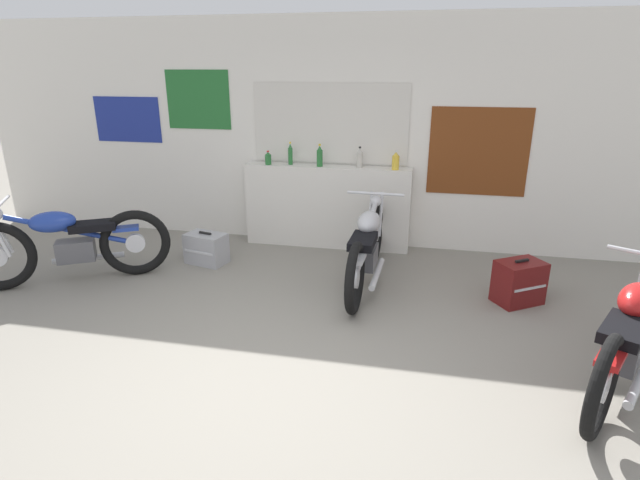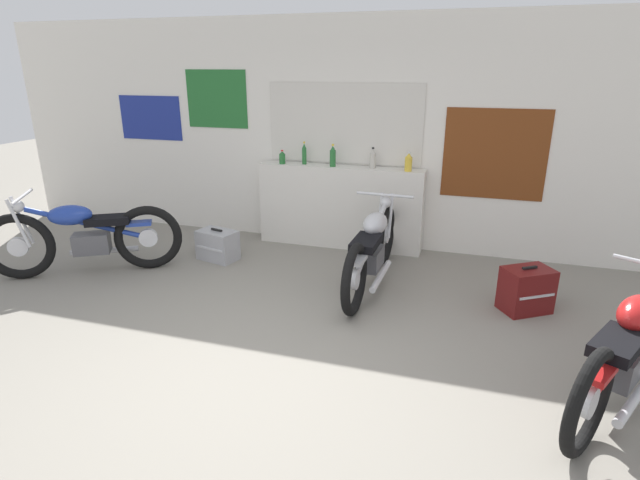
{
  "view_description": "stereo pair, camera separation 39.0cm",
  "coord_description": "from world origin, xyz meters",
  "px_view_note": "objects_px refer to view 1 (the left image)",
  "views": [
    {
      "loc": [
        1.05,
        -2.96,
        2.22
      ],
      "look_at": [
        0.15,
        1.28,
        0.7
      ],
      "focal_mm": 28.0,
      "sensor_mm": 36.0,
      "label": 1
    },
    {
      "loc": [
        1.42,
        -2.86,
        2.22
      ],
      "look_at": [
        0.15,
        1.28,
        0.7
      ],
      "focal_mm": 28.0,
      "sensor_mm": 36.0,
      "label": 2
    }
  ],
  "objects_px": {
    "bottle_left_center": "(290,154)",
    "bottle_rightmost": "(396,161)",
    "motorcycle_silver": "(367,246)",
    "bottle_leftmost": "(268,158)",
    "bottle_center": "(320,156)",
    "bottle_right_center": "(360,158)",
    "motorcycle_blue": "(68,244)",
    "hard_case_silver": "(206,248)",
    "motorcycle_red": "(628,335)",
    "hard_case_darkred": "(519,282)"
  },
  "relations": [
    {
      "from": "bottle_left_center",
      "to": "bottle_rightmost",
      "type": "distance_m",
      "value": 1.32
    },
    {
      "from": "bottle_left_center",
      "to": "motorcycle_silver",
      "type": "height_order",
      "value": "bottle_left_center"
    },
    {
      "from": "bottle_leftmost",
      "to": "bottle_rightmost",
      "type": "relative_size",
      "value": 0.75
    },
    {
      "from": "bottle_leftmost",
      "to": "bottle_left_center",
      "type": "bearing_deg",
      "value": 12.81
    },
    {
      "from": "bottle_leftmost",
      "to": "bottle_center",
      "type": "height_order",
      "value": "bottle_center"
    },
    {
      "from": "bottle_right_center",
      "to": "motorcycle_blue",
      "type": "distance_m",
      "value": 3.42
    },
    {
      "from": "bottle_center",
      "to": "hard_case_silver",
      "type": "distance_m",
      "value": 1.77
    },
    {
      "from": "bottle_leftmost",
      "to": "bottle_center",
      "type": "xyz_separation_m",
      "value": [
        0.66,
        0.01,
        0.05
      ]
    },
    {
      "from": "bottle_left_center",
      "to": "bottle_right_center",
      "type": "height_order",
      "value": "bottle_left_center"
    },
    {
      "from": "motorcycle_red",
      "to": "hard_case_darkred",
      "type": "relative_size",
      "value": 3.39
    },
    {
      "from": "motorcycle_silver",
      "to": "hard_case_darkred",
      "type": "height_order",
      "value": "motorcycle_silver"
    },
    {
      "from": "motorcycle_silver",
      "to": "hard_case_silver",
      "type": "xyz_separation_m",
      "value": [
        -1.92,
        0.19,
        -0.24
      ]
    },
    {
      "from": "bottle_rightmost",
      "to": "hard_case_darkred",
      "type": "relative_size",
      "value": 0.43
    },
    {
      "from": "hard_case_darkred",
      "to": "bottle_left_center",
      "type": "bearing_deg",
      "value": 154.43
    },
    {
      "from": "bottle_left_center",
      "to": "motorcycle_red",
      "type": "relative_size",
      "value": 0.16
    },
    {
      "from": "bottle_center",
      "to": "bottle_left_center",
      "type": "bearing_deg",
      "value": 172.96
    },
    {
      "from": "motorcycle_silver",
      "to": "motorcycle_blue",
      "type": "relative_size",
      "value": 1.11
    },
    {
      "from": "motorcycle_red",
      "to": "bottle_right_center",
      "type": "bearing_deg",
      "value": 131.76
    },
    {
      "from": "bottle_rightmost",
      "to": "hard_case_silver",
      "type": "bearing_deg",
      "value": -157.79
    },
    {
      "from": "bottle_rightmost",
      "to": "motorcycle_red",
      "type": "bearing_deg",
      "value": -53.61
    },
    {
      "from": "bottle_right_center",
      "to": "hard_case_silver",
      "type": "height_order",
      "value": "bottle_right_center"
    },
    {
      "from": "hard_case_silver",
      "to": "bottle_left_center",
      "type": "bearing_deg",
      "value": 49.15
    },
    {
      "from": "bottle_leftmost",
      "to": "motorcycle_red",
      "type": "xyz_separation_m",
      "value": [
        3.42,
        -2.49,
        -0.69
      ]
    },
    {
      "from": "bottle_center",
      "to": "bottle_rightmost",
      "type": "relative_size",
      "value": 1.2
    },
    {
      "from": "bottle_center",
      "to": "motorcycle_silver",
      "type": "relative_size",
      "value": 0.13
    },
    {
      "from": "bottle_left_center",
      "to": "bottle_rightmost",
      "type": "height_order",
      "value": "bottle_left_center"
    },
    {
      "from": "bottle_right_center",
      "to": "motorcycle_silver",
      "type": "distance_m",
      "value": 1.35
    },
    {
      "from": "motorcycle_blue",
      "to": "motorcycle_red",
      "type": "distance_m",
      "value": 5.2
    },
    {
      "from": "bottle_center",
      "to": "hard_case_darkred",
      "type": "bearing_deg",
      "value": -28.33
    },
    {
      "from": "bottle_right_center",
      "to": "motorcycle_red",
      "type": "distance_m",
      "value": 3.49
    },
    {
      "from": "hard_case_darkred",
      "to": "bottle_center",
      "type": "bearing_deg",
      "value": 151.67
    },
    {
      "from": "bottle_leftmost",
      "to": "hard_case_silver",
      "type": "relative_size",
      "value": 0.34
    },
    {
      "from": "bottle_right_center",
      "to": "motorcycle_blue",
      "type": "bearing_deg",
      "value": -148.86
    },
    {
      "from": "bottle_center",
      "to": "motorcycle_red",
      "type": "height_order",
      "value": "bottle_center"
    },
    {
      "from": "hard_case_silver",
      "to": "motorcycle_silver",
      "type": "bearing_deg",
      "value": -5.69
    },
    {
      "from": "bottle_left_center",
      "to": "motorcycle_red",
      "type": "xyz_separation_m",
      "value": [
        3.15,
        -2.55,
        -0.74
      ]
    },
    {
      "from": "bottle_center",
      "to": "motorcycle_red",
      "type": "bearing_deg",
      "value": -42.14
    },
    {
      "from": "bottle_center",
      "to": "motorcycle_blue",
      "type": "bearing_deg",
      "value": -144.64
    },
    {
      "from": "bottle_right_center",
      "to": "bottle_rightmost",
      "type": "relative_size",
      "value": 1.1
    },
    {
      "from": "bottle_right_center",
      "to": "hard_case_silver",
      "type": "bearing_deg",
      "value": -151.2
    },
    {
      "from": "motorcycle_silver",
      "to": "motorcycle_blue",
      "type": "distance_m",
      "value": 3.17
    },
    {
      "from": "bottle_left_center",
      "to": "bottle_center",
      "type": "bearing_deg",
      "value": -7.04
    },
    {
      "from": "bottle_left_center",
      "to": "motorcycle_red",
      "type": "bearing_deg",
      "value": -38.98
    },
    {
      "from": "bottle_center",
      "to": "bottle_rightmost",
      "type": "xyz_separation_m",
      "value": [
        0.93,
        -0.01,
        -0.02
      ]
    },
    {
      "from": "bottle_rightmost",
      "to": "motorcycle_red",
      "type": "xyz_separation_m",
      "value": [
        1.83,
        -2.49,
        -0.72
      ]
    },
    {
      "from": "bottle_leftmost",
      "to": "bottle_left_center",
      "type": "relative_size",
      "value": 0.61
    },
    {
      "from": "bottle_left_center",
      "to": "hard_case_silver",
      "type": "xyz_separation_m",
      "value": [
        -0.8,
        -0.92,
        -0.98
      ]
    },
    {
      "from": "motorcycle_red",
      "to": "hard_case_silver",
      "type": "relative_size",
      "value": 3.49
    },
    {
      "from": "bottle_leftmost",
      "to": "bottle_rightmost",
      "type": "xyz_separation_m",
      "value": [
        1.59,
        0.0,
        0.03
      ]
    },
    {
      "from": "bottle_left_center",
      "to": "hard_case_silver",
      "type": "distance_m",
      "value": 1.57
    }
  ]
}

